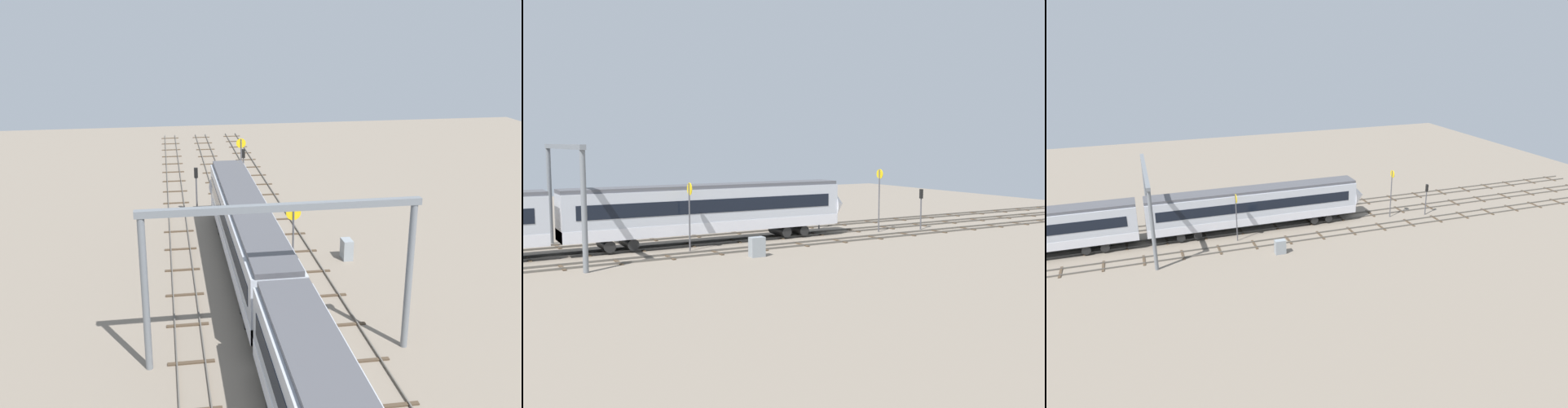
% 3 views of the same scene
% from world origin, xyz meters
% --- Properties ---
extents(ground_plane, '(106.84, 106.84, 0.00)m').
position_xyz_m(ground_plane, '(0.00, 0.00, 0.00)').
color(ground_plane, gray).
extents(track_near_foreground, '(90.84, 2.40, 0.16)m').
position_xyz_m(track_near_foreground, '(-0.00, -4.43, 0.07)').
color(track_near_foreground, '#59544C').
rests_on(track_near_foreground, ground).
extents(track_with_train, '(90.84, 2.40, 0.16)m').
position_xyz_m(track_with_train, '(0.00, 0.00, 0.07)').
color(track_with_train, '#59544C').
rests_on(track_with_train, ground).
extents(track_middle, '(90.84, 2.40, 0.16)m').
position_xyz_m(track_middle, '(0.00, 4.43, 0.07)').
color(track_middle, '#59544C').
rests_on(track_middle, ground).
extents(train, '(50.40, 3.24, 4.80)m').
position_xyz_m(train, '(-16.22, 0.00, 2.66)').
color(train, '#B7BCC6').
rests_on(train, ground).
extents(overhead_gantry, '(0.40, 13.97, 8.32)m').
position_xyz_m(overhead_gantry, '(-15.94, -0.17, 6.01)').
color(overhead_gantry, slate).
rests_on(overhead_gantry, ground).
extents(speed_sign_near_foreground, '(0.14, 0.90, 5.93)m').
position_xyz_m(speed_sign_near_foreground, '(12.10, -1.79, 3.78)').
color(speed_sign_near_foreground, '#4C4C51').
rests_on(speed_sign_near_foreground, ground).
extents(speed_sign_mid_trackside, '(0.14, 0.97, 5.35)m').
position_xyz_m(speed_sign_mid_trackside, '(-7.14, -2.66, 3.51)').
color(speed_sign_mid_trackside, '#4C4C51').
rests_on(speed_sign_mid_trackside, ground).
extents(signal_light_trackside_approach, '(0.31, 0.32, 4.25)m').
position_xyz_m(signal_light_trackside_approach, '(8.27, 2.68, 2.80)').
color(signal_light_trackside_approach, '#4C4C51').
rests_on(signal_light_trackside_approach, ground).
extents(signal_light_trackside_departure, '(0.31, 0.32, 3.94)m').
position_xyz_m(signal_light_trackside_departure, '(16.60, -2.59, 2.61)').
color(signal_light_trackside_departure, '#4C4C51').
rests_on(signal_light_trackside_departure, ground).
extents(relay_cabinet, '(1.12, 0.70, 1.48)m').
position_xyz_m(relay_cabinet, '(-3.71, -7.39, 0.74)').
color(relay_cabinet, gray).
rests_on(relay_cabinet, ground).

